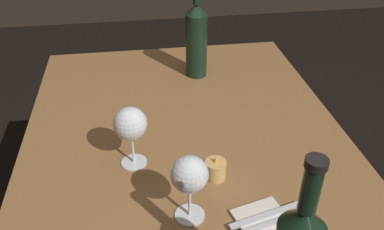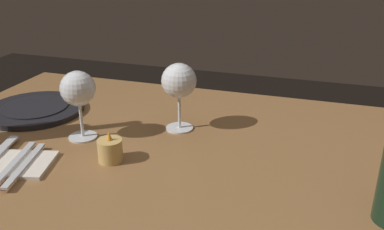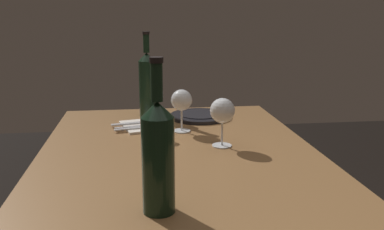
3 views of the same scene
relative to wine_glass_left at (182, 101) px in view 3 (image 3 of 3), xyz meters
name	(u,v)px [view 3 (image 3 of 3)]	position (x,y,z in m)	size (l,w,h in m)	color
dining_table	(180,178)	(-0.25, 0.03, -0.21)	(1.30, 0.90, 0.74)	olive
wine_glass_left	(182,101)	(0.00, 0.00, 0.00)	(0.08, 0.08, 0.16)	white
wine_glass_right	(222,112)	(-0.20, -0.12, 0.00)	(0.08, 0.08, 0.16)	white
wine_bottle	(158,155)	(-0.66, 0.12, 0.02)	(0.07, 0.07, 0.35)	black
wine_bottle_second	(147,83)	(0.26, 0.12, 0.03)	(0.07, 0.07, 0.36)	black
votive_candle	(162,135)	(-0.11, 0.08, -0.09)	(0.05, 0.05, 0.07)	#DBB266
dinner_plate	(200,116)	(0.21, -0.10, -0.11)	(0.26, 0.26, 0.02)	black
folded_napkin	(138,126)	(0.08, 0.16, -0.11)	(0.21, 0.15, 0.01)	silver
fork_inner	(138,126)	(0.06, 0.16, -0.11)	(0.06, 0.18, 0.00)	silver
fork_outer	(138,128)	(0.03, 0.16, -0.11)	(0.06, 0.18, 0.00)	silver
table_knife	(138,123)	(0.11, 0.16, -0.11)	(0.07, 0.21, 0.00)	silver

